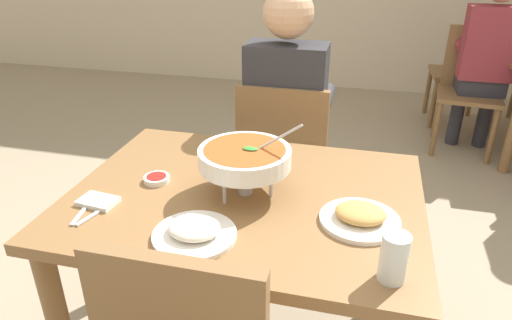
{
  "coord_description": "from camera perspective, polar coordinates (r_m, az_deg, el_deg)",
  "views": [
    {
      "loc": [
        0.36,
        -1.28,
        1.5
      ],
      "look_at": [
        0.0,
        0.15,
        0.77
      ],
      "focal_mm": 32.21,
      "sensor_mm": 36.0,
      "label": 1
    }
  ],
  "objects": [
    {
      "name": "appetizer_plate",
      "position": [
        1.41,
        12.79,
        -6.86
      ],
      "size": [
        0.24,
        0.24,
        0.06
      ],
      "color": "white",
      "rests_on": "dining_table_main"
    },
    {
      "name": "napkin_folded",
      "position": [
        1.55,
        -19.03,
        -4.88
      ],
      "size": [
        0.13,
        0.09,
        0.02
      ],
      "primitive_type": "cube",
      "rotation": [
        0.0,
        0.0,
        -0.11
      ],
      "color": "white",
      "rests_on": "dining_table_main"
    },
    {
      "name": "spoon_utensil",
      "position": [
        1.51,
        -19.01,
        -6.11
      ],
      "size": [
        0.06,
        0.17,
        0.01
      ],
      "primitive_type": "cube",
      "rotation": [
        0.0,
        0.0,
        -0.27
      ],
      "color": "silver",
      "rests_on": "dining_table_main"
    },
    {
      "name": "rice_plate",
      "position": [
        1.32,
        -7.67,
        -8.78
      ],
      "size": [
        0.24,
        0.24,
        0.06
      ],
      "color": "white",
      "rests_on": "dining_table_main"
    },
    {
      "name": "chair_diner_main",
      "position": [
        2.26,
        3.53,
        0.21
      ],
      "size": [
        0.44,
        0.44,
        0.9
      ],
      "color": "brown",
      "rests_on": "ground_plane"
    },
    {
      "name": "drink_glass",
      "position": [
        1.2,
        16.71,
        -11.8
      ],
      "size": [
        0.07,
        0.07,
        0.13
      ],
      "color": "silver",
      "rests_on": "dining_table_main"
    },
    {
      "name": "dining_table_main",
      "position": [
        1.59,
        -1.32,
        -7.51
      ],
      "size": [
        1.16,
        0.87,
        0.72
      ],
      "color": "brown",
      "rests_on": "ground_plane"
    },
    {
      "name": "fork_utensil",
      "position": [
        1.53,
        -20.6,
        -5.81
      ],
      "size": [
        0.04,
        0.17,
        0.01
      ],
      "primitive_type": "cube",
      "rotation": [
        0.0,
        0.0,
        0.16
      ],
      "color": "silver",
      "rests_on": "dining_table_main"
    },
    {
      "name": "sauce_dish",
      "position": [
        1.63,
        -12.31,
        -2.36
      ],
      "size": [
        0.09,
        0.09,
        0.02
      ],
      "color": "white",
      "rests_on": "dining_table_main"
    },
    {
      "name": "diner_main",
      "position": [
        2.2,
        3.86,
        6.12
      ],
      "size": [
        0.4,
        0.45,
        1.31
      ],
      "color": "#2D2D38",
      "rests_on": "ground_plane"
    },
    {
      "name": "chair_bg_middle",
      "position": [
        3.82,
        25.1,
        8.75
      ],
      "size": [
        0.49,
        0.49,
        0.9
      ],
      "color": "brown",
      "rests_on": "ground_plane"
    },
    {
      "name": "chair_bg_right",
      "position": [
        4.33,
        25.22,
        10.57
      ],
      "size": [
        0.46,
        0.46,
        0.9
      ],
      "color": "brown",
      "rests_on": "ground_plane"
    },
    {
      "name": "patron_bg_middle",
      "position": [
        3.72,
        26.78,
        11.82
      ],
      "size": [
        0.4,
        0.45,
        1.31
      ],
      "color": "#2D2D38",
      "rests_on": "ground_plane"
    },
    {
      "name": "curry_bowl",
      "position": [
        1.47,
        -1.48,
        0.25
      ],
      "size": [
        0.33,
        0.3,
        0.26
      ],
      "color": "silver",
      "rests_on": "dining_table_main"
    }
  ]
}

